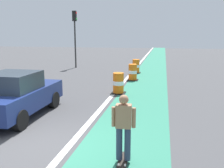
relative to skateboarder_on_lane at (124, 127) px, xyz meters
The scene contains 9 objects.
ground_plane 2.71m from the skateboarder_on_lane, 169.69° to the left, with size 100.00×100.00×0.00m, color #424244.
bike_lane_strip 12.49m from the skateboarder_on_lane, 90.52° to the left, with size 2.50×80.00×0.01m, color #2D755B.
lane_divider_stripe 12.59m from the skateboarder_on_lane, 97.37° to the left, with size 0.20×80.00×0.01m, color silver.
skateboarder_on_lane is the anchor object (origin of this frame).
parked_sedan_nearest 5.11m from the skateboarder_on_lane, 150.04° to the left, with size 1.94×4.11×1.70m.
traffic_barrel_front 7.10m from the skateboarder_on_lane, 101.34° to the left, with size 0.73×0.73×1.09m.
traffic_barrel_mid 10.91m from the skateboarder_on_lane, 95.95° to the left, with size 0.73×0.73×1.09m.
traffic_barrel_back 14.09m from the skateboarder_on_lane, 95.17° to the left, with size 0.73×0.73×1.09m.
traffic_light_corner 17.87m from the skateboarder_on_lane, 113.70° to the left, with size 0.41×0.32×5.10m.
Camera 1 is at (3.37, -5.85, 3.05)m, focal length 39.43 mm.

